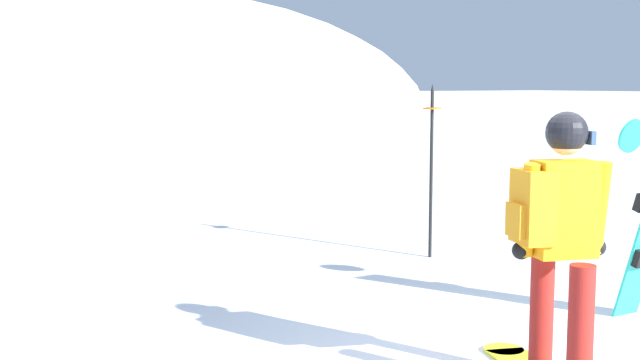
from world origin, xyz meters
TOP-DOWN VIEW (x-y plane):
  - ridge_peak_main at (7.79, 34.87)m, footprint 30.62×27.56m
  - snowboarder_main at (-0.16, -0.49)m, footprint 0.78×1.76m
  - piste_marker_near at (1.66, 3.05)m, footprint 0.20×0.20m

SIDE VIEW (x-z plane):
  - ridge_peak_main at x=7.79m, z-range -6.31..6.31m
  - snowboarder_main at x=-0.16m, z-range 0.06..1.78m
  - piste_marker_near at x=1.66m, z-range 0.13..2.01m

